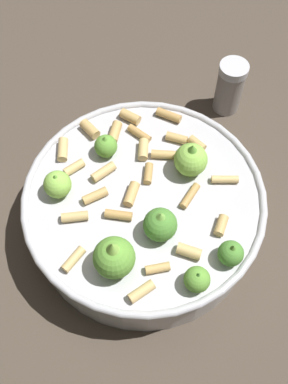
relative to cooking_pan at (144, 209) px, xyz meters
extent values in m
plane|color=#42382D|center=(0.00, 0.00, -0.04)|extent=(2.40, 2.40, 0.00)
cylinder|color=#B7B7BC|center=(0.00, 0.00, -0.01)|extent=(0.27, 0.27, 0.07)
torus|color=#B7B7BC|center=(0.00, 0.00, 0.03)|extent=(0.28, 0.28, 0.01)
sphere|color=#609E38|center=(0.02, -0.09, 0.05)|extent=(0.04, 0.04, 0.04)
cone|color=#8CC64C|center=(0.02, -0.09, 0.07)|extent=(0.02, 0.02, 0.02)
sphere|color=#609E38|center=(0.10, -0.06, 0.04)|extent=(0.03, 0.03, 0.03)
cone|color=#4C8933|center=(0.10, -0.06, 0.05)|extent=(0.01, 0.01, 0.01)
sphere|color=#8CC64C|center=(-0.09, -0.05, 0.04)|extent=(0.03, 0.03, 0.03)
cone|color=#609E38|center=(-0.09, -0.05, 0.06)|extent=(0.01, 0.01, 0.01)
sphere|color=#4C8933|center=(0.12, -0.02, 0.04)|extent=(0.03, 0.03, 0.03)
cone|color=#609E38|center=(0.12, -0.02, 0.06)|extent=(0.01, 0.01, 0.01)
sphere|color=#4C8933|center=(0.04, -0.03, 0.05)|extent=(0.04, 0.04, 0.04)
cone|color=#75B247|center=(0.04, -0.03, 0.06)|extent=(0.02, 0.02, 0.01)
sphere|color=#609E38|center=(-0.07, 0.03, 0.04)|extent=(0.03, 0.03, 0.03)
cone|color=#609E38|center=(-0.07, 0.03, 0.05)|extent=(0.01, 0.01, 0.01)
sphere|color=#8CC64C|center=(0.03, 0.06, 0.05)|extent=(0.04, 0.04, 0.04)
cone|color=#609E38|center=(0.03, 0.06, 0.07)|extent=(0.02, 0.02, 0.02)
cylinder|color=tan|center=(-0.03, 0.05, 0.03)|extent=(0.02, 0.03, 0.01)
cylinder|color=tan|center=(0.09, 0.01, 0.03)|extent=(0.02, 0.02, 0.01)
cylinder|color=tan|center=(-0.12, 0.00, 0.03)|extent=(0.03, 0.03, 0.01)
cylinder|color=tan|center=(-0.05, -0.06, 0.03)|extent=(0.03, 0.03, 0.01)
cylinder|color=tan|center=(-0.05, 0.07, 0.03)|extent=(0.03, 0.01, 0.01)
cylinder|color=tan|center=(-0.06, 0.00, 0.03)|extent=(0.02, 0.03, 0.01)
cylinder|color=tan|center=(-0.01, 0.09, 0.03)|extent=(0.03, 0.02, 0.01)
cylinder|color=tan|center=(-0.11, 0.04, 0.03)|extent=(0.03, 0.02, 0.01)
cylinder|color=tan|center=(-0.02, -0.11, 0.03)|extent=(0.01, 0.03, 0.01)
cylinder|color=tan|center=(0.07, 0.07, 0.03)|extent=(0.03, 0.02, 0.01)
cylinder|color=tan|center=(-0.04, 0.12, 0.03)|extent=(0.03, 0.01, 0.01)
cylinder|color=tan|center=(0.04, 0.03, 0.03)|extent=(0.01, 0.03, 0.01)
cylinder|color=tan|center=(-0.01, -0.01, 0.03)|extent=(0.02, 0.03, 0.01)
cylinder|color=tan|center=(-0.09, -0.01, 0.03)|extent=(0.02, 0.03, 0.01)
cylinder|color=tan|center=(-0.01, -0.04, 0.03)|extent=(0.03, 0.02, 0.01)
cylinder|color=tan|center=(0.06, -0.07, 0.03)|extent=(0.03, 0.02, 0.01)
cylinder|color=tan|center=(-0.01, 0.03, 0.03)|extent=(0.02, 0.03, 0.01)
cylinder|color=tan|center=(-0.05, -0.03, 0.03)|extent=(0.02, 0.03, 0.01)
cylinder|color=tan|center=(-0.08, 0.09, 0.03)|extent=(0.03, 0.01, 0.01)
cylinder|color=tan|center=(0.02, 0.09, 0.03)|extent=(0.02, 0.02, 0.01)
cylinder|color=tan|center=(0.08, -0.03, 0.03)|extent=(0.03, 0.02, 0.01)
cylinder|color=tan|center=(0.06, -0.10, 0.03)|extent=(0.02, 0.03, 0.01)
cylinder|color=tan|center=(-0.08, 0.06, 0.03)|extent=(0.02, 0.03, 0.01)
cylinder|color=tan|center=(-0.01, 0.06, 0.03)|extent=(0.03, 0.02, 0.01)
cylinder|color=gray|center=(0.00, 0.23, -0.01)|extent=(0.04, 0.04, 0.07)
cylinder|color=silver|center=(0.00, 0.23, 0.03)|extent=(0.04, 0.04, 0.01)
camera|label=1|loc=(0.13, -0.21, 0.48)|focal=42.29mm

